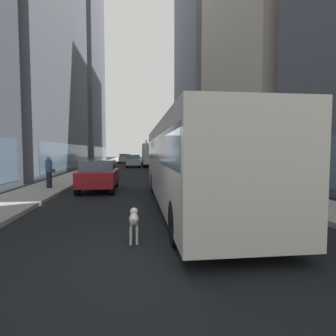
% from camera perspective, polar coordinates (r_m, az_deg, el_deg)
% --- Properties ---
extents(ground_plane, '(120.00, 120.00, 0.00)m').
position_cam_1_polar(ground_plane, '(40.70, -5.58, 0.62)').
color(ground_plane, black).
extents(sidewalk_left, '(2.40, 110.00, 0.15)m').
position_cam_1_polar(sidewalk_left, '(40.98, -13.57, 0.66)').
color(sidewalk_left, '#9E9991').
rests_on(sidewalk_left, ground).
extents(sidewalk_right, '(2.40, 110.00, 0.15)m').
position_cam_1_polar(sidewalk_right, '(41.21, 2.37, 0.77)').
color(sidewalk_right, '#ADA89E').
rests_on(sidewalk_right, ground).
extents(building_left_mid, '(8.88, 20.71, 30.83)m').
position_cam_1_polar(building_left_mid, '(33.59, -28.57, 26.51)').
color(building_left_mid, slate).
rests_on(building_left_mid, ground).
extents(building_left_far, '(9.61, 17.06, 36.75)m').
position_cam_1_polar(building_left_far, '(53.18, -19.80, 21.20)').
color(building_left_far, slate).
rests_on(building_left_far, ground).
extents(building_right_mid, '(8.62, 17.17, 24.18)m').
position_cam_1_polar(building_right_mid, '(30.71, 19.68, 22.36)').
color(building_right_mid, '#B2A893').
rests_on(building_right_mid, ground).
extents(building_right_far, '(9.04, 21.14, 37.51)m').
position_cam_1_polar(building_right_far, '(52.06, 8.39, 22.20)').
color(building_right_far, slate).
rests_on(building_right_far, ground).
extents(transit_bus, '(2.78, 11.53, 3.05)m').
position_cam_1_polar(transit_bus, '(10.22, 4.68, 1.79)').
color(transit_bus, silver).
rests_on(transit_bus, ground).
extents(car_yellow_taxi, '(1.77, 4.67, 1.62)m').
position_cam_1_polar(car_yellow_taxi, '(44.84, -4.16, 1.95)').
color(car_yellow_taxi, yellow).
rests_on(car_yellow_taxi, ground).
extents(car_white_van, '(1.93, 4.79, 1.62)m').
position_cam_1_polar(car_white_van, '(48.41, -9.09, 2.04)').
color(car_white_van, silver).
rests_on(car_white_van, ground).
extents(car_red_coupe, '(1.81, 3.92, 1.62)m').
position_cam_1_polar(car_red_coupe, '(14.76, -14.42, -1.48)').
color(car_red_coupe, red).
rests_on(car_red_coupe, ground).
extents(car_silver_sedan, '(1.80, 4.30, 1.62)m').
position_cam_1_polar(car_silver_sedan, '(35.71, -7.35, 1.52)').
color(car_silver_sedan, '#B7BABF').
rests_on(car_silver_sedan, ground).
extents(box_truck, '(2.30, 7.50, 3.05)m').
position_cam_1_polar(box_truck, '(36.72, -3.59, 2.91)').
color(box_truck, '#19519E').
rests_on(box_truck, ground).
extents(dalmatian_dog, '(0.22, 0.96, 0.72)m').
position_cam_1_polar(dalmatian_dog, '(6.44, -7.22, -10.68)').
color(dalmatian_dog, white).
rests_on(dalmatian_dog, ground).
extents(pedestrian_with_handbag, '(0.45, 0.34, 1.69)m').
position_cam_1_polar(pedestrian_with_handbag, '(15.57, -23.82, -0.71)').
color(pedestrian_with_handbag, '#1E1E2D').
rests_on(pedestrian_with_handbag, sidewalk_left).
extents(traffic_light_near, '(0.24, 0.40, 3.40)m').
position_cam_1_polar(traffic_light_near, '(11.17, 24.19, 5.02)').
color(traffic_light_near, black).
rests_on(traffic_light_near, sidewalk_right).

